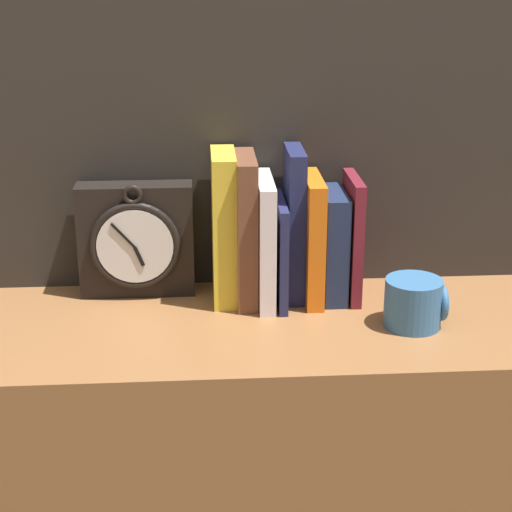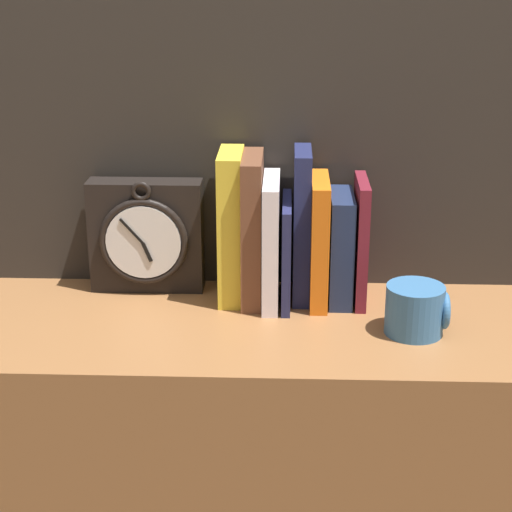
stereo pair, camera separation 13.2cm
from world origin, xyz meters
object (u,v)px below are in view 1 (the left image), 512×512
object	(u,v)px
mug	(415,303)
book_slot7_maroon	(352,238)
book_slot6_navy	(333,245)
book_slot2_white	(265,241)
clock	(136,240)
book_slot1_brown	(246,230)
book_slot5_orange	(312,239)
book_slot3_navy	(280,251)
book_slot4_navy	(294,224)
book_slot0_yellow	(224,227)

from	to	relation	value
mug	book_slot7_maroon	bearing A→B (deg)	120.97
book_slot6_navy	book_slot7_maroon	size ratio (longest dim) A/B	0.88
book_slot2_white	book_slot7_maroon	xyz separation A→B (m)	(0.15, 0.01, -0.00)
book_slot6_navy	book_slot7_maroon	bearing A→B (deg)	-2.42
clock	book_slot1_brown	bearing A→B (deg)	-10.88
book_slot1_brown	book_slot5_orange	size ratio (longest dim) A/B	1.17
book_slot1_brown	book_slot5_orange	distance (m)	0.11
book_slot3_navy	book_slot6_navy	world-z (taller)	book_slot6_navy
book_slot2_white	book_slot4_navy	size ratio (longest dim) A/B	0.83
book_slot0_yellow	book_slot1_brown	distance (m)	0.04
book_slot1_brown	book_slot3_navy	size ratio (longest dim) A/B	1.41
book_slot3_navy	book_slot5_orange	world-z (taller)	book_slot5_orange
book_slot0_yellow	book_slot3_navy	size ratio (longest dim) A/B	1.44
book_slot6_navy	mug	distance (m)	0.18
mug	clock	bearing A→B (deg)	159.83
book_slot1_brown	book_slot2_white	world-z (taller)	book_slot1_brown
clock	book_slot5_orange	xyz separation A→B (m)	(0.29, -0.04, 0.01)
book_slot1_brown	book_slot4_navy	xyz separation A→B (m)	(0.08, 0.01, 0.00)
book_slot0_yellow	mug	bearing A→B (deg)	-24.54
clock	book_slot0_yellow	size ratio (longest dim) A/B	0.80
clock	book_slot0_yellow	xyz separation A→B (m)	(0.15, -0.03, 0.03)
clock	book_slot6_navy	size ratio (longest dim) A/B	1.10
book_slot6_navy	book_slot4_navy	bearing A→B (deg)	174.40
book_slot3_navy	book_slot4_navy	distance (m)	0.05
book_slot3_navy	book_slot7_maroon	world-z (taller)	book_slot7_maroon
clock	mug	xyz separation A→B (m)	(0.44, -0.16, -0.06)
book_slot4_navy	clock	bearing A→B (deg)	174.96
book_slot1_brown	mug	bearing A→B (deg)	-26.21
book_slot5_orange	book_slot6_navy	distance (m)	0.04
clock	book_slot7_maroon	bearing A→B (deg)	-4.91
clock	book_slot7_maroon	xyz separation A→B (m)	(0.36, -0.03, 0.01)
book_slot6_navy	book_slot0_yellow	bearing A→B (deg)	179.49
book_slot0_yellow	book_slot5_orange	xyz separation A→B (m)	(0.15, -0.01, -0.02)
mug	book_slot3_navy	bearing A→B (deg)	149.16
book_slot2_white	book_slot3_navy	bearing A→B (deg)	0.49
book_slot5_orange	mug	bearing A→B (deg)	-40.50
book_slot6_navy	mug	xyz separation A→B (m)	(0.11, -0.13, -0.05)
clock	book_slot3_navy	xyz separation A→B (m)	(0.24, -0.04, -0.01)
book_slot3_navy	book_slot6_navy	bearing A→B (deg)	7.82
book_slot7_maroon	book_slot2_white	bearing A→B (deg)	-175.66
book_slot4_navy	book_slot6_navy	bearing A→B (deg)	-5.60
book_slot1_brown	book_slot2_white	xyz separation A→B (m)	(0.03, -0.01, -0.02)
book_slot7_maroon	book_slot3_navy	bearing A→B (deg)	-174.86
book_slot0_yellow	mug	xyz separation A→B (m)	(0.29, -0.13, -0.09)
clock	book_slot4_navy	distance (m)	0.27
book_slot1_brown	book_slot7_maroon	bearing A→B (deg)	1.32
book_slot3_navy	mug	size ratio (longest dim) A/B	1.82
book_slot3_navy	mug	bearing A→B (deg)	-30.84
book_slot5_orange	book_slot1_brown	bearing A→B (deg)	179.46
book_slot2_white	book_slot6_navy	size ratio (longest dim) A/B	1.15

